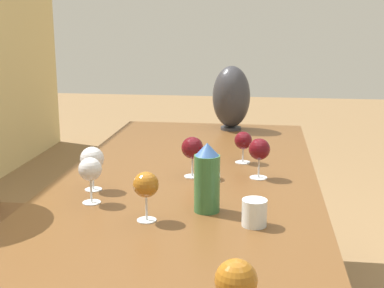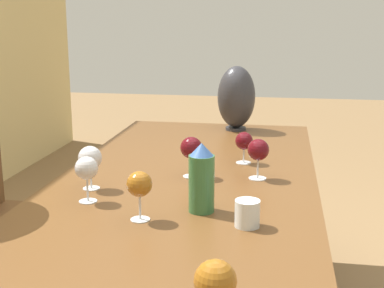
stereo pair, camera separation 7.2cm
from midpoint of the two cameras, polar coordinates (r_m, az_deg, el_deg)
name	(u,v)px [view 1 (the left image)]	position (r m, az deg, el deg)	size (l,w,h in m)	color
dining_table	(185,201)	(1.98, -1.81, -6.07)	(2.23, 0.97, 0.72)	brown
water_bottle	(207,178)	(1.65, 0.35, -3.70)	(0.08, 0.08, 0.22)	#336638
water_tumbler	(254,213)	(1.57, 5.35, -7.31)	(0.07, 0.07, 0.08)	silver
vase	(231,97)	(2.84, 3.49, 5.01)	(0.20, 0.20, 0.34)	#2D2D33
wine_glass_0	(259,150)	(2.00, 6.17, -0.64)	(0.08, 0.08, 0.15)	silver
wine_glass_1	(236,281)	(1.05, 2.69, -14.44)	(0.08, 0.08, 0.15)	silver
wine_glass_2	(92,159)	(1.89, -11.69, -1.63)	(0.08, 0.08, 0.16)	silver
wine_glass_3	(146,185)	(1.59, -6.24, -4.43)	(0.08, 0.08, 0.15)	silver
wine_glass_4	(243,141)	(2.21, 4.55, 0.31)	(0.07, 0.07, 0.13)	silver
wine_glass_5	(90,170)	(1.76, -11.97, -2.75)	(0.08, 0.08, 0.15)	silver
wine_glass_6	(192,148)	(2.01, -1.01, -0.47)	(0.08, 0.08, 0.16)	silver
chair_far	(3,214)	(2.45, -20.30, -7.05)	(0.44, 0.44, 0.91)	brown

